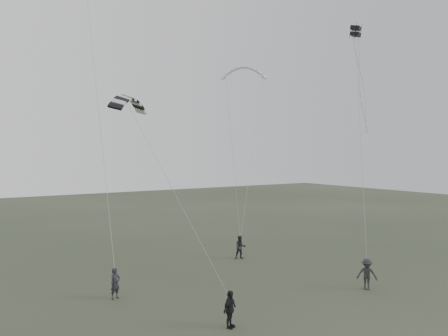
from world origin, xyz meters
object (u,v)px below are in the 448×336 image
flyer_right (240,247)px  kite_box (356,31)px  flyer_left (115,283)px  flyer_center (230,309)px  kite_pale_large (244,67)px  flyer_far (367,274)px  kite_striped (129,98)px

flyer_right → kite_box: (5.59, -6.42, 16.18)m
flyer_left → flyer_center: bearing=-86.1°
flyer_right → kite_pale_large: (3.56, 4.51, 15.18)m
flyer_center → flyer_far: (10.24, 0.28, 0.05)m
flyer_center → flyer_far: size_ratio=0.95×
kite_pale_large → flyer_left: bearing=-114.1°
kite_striped → kite_box: size_ratio=4.56×
kite_striped → flyer_far: bearing=-70.5°
kite_pale_large → kite_box: kite_box is taller
flyer_left → flyer_right: size_ratio=0.98×
flyer_center → kite_pale_large: kite_pale_large is taller
flyer_right → flyer_center: size_ratio=1.01×
flyer_center → flyer_right: bearing=25.8°
flyer_left → kite_pale_large: bearing=8.5°
flyer_center → flyer_far: bearing=-25.3°
flyer_center → kite_box: bearing=-9.3°
flyer_center → kite_box: size_ratio=2.52×
kite_striped → kite_pale_large: bearing=-10.4°
flyer_far → kite_striped: kite_striped is taller
flyer_right → flyer_left: bearing=-140.7°
flyer_right → kite_striped: (-10.25, -3.04, 10.68)m
kite_pale_large → kite_box: (2.03, -10.93, 1.00)m
flyer_left → flyer_center: (3.17, -7.02, 0.01)m
flyer_right → flyer_center: flyer_right is taller
flyer_far → kite_box: (3.60, 4.11, 16.13)m
flyer_center → kite_pale_large: 24.59m
flyer_left → flyer_far: (13.41, -6.74, 0.06)m
flyer_right → flyer_far: (1.99, -10.53, 0.04)m
flyer_center → kite_pale_large: (11.81, 15.32, 15.18)m
flyer_left → kite_striped: bearing=12.2°
kite_pale_large → kite_box: size_ratio=5.83×
flyer_far → kite_pale_large: size_ratio=0.46×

